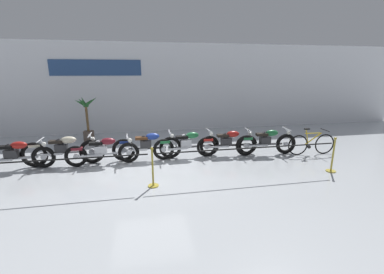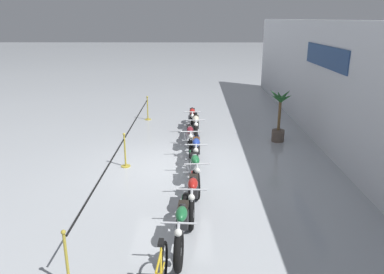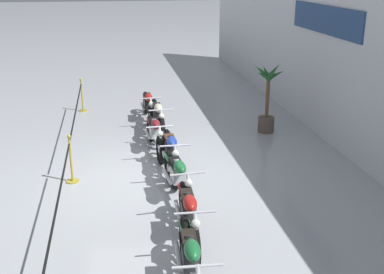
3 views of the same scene
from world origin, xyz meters
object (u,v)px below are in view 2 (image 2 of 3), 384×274
Objects in this scene: stanchion_far_left at (133,129)px; motorcycle_red_0 at (192,118)px; motorcycle_red_5 at (193,193)px; potted_palm_left_of_row at (279,117)px; motorcycle_cream_1 at (196,127)px; stanchion_mid_left at (125,155)px; motorcycle_maroon_2 at (190,137)px; motorcycle_green_6 at (182,225)px; motorcycle_green_4 at (195,169)px; stanchion_mid_right at (68,267)px; motorcycle_blue_3 at (196,151)px.

motorcycle_red_0 is at bearing 141.94° from stanchion_far_left.
motorcycle_red_5 is at bearing 25.75° from stanchion_far_left.
motorcycle_cream_1 is at bearing -93.67° from potted_palm_left_of_row.
motorcycle_cream_1 is 3.40m from stanchion_mid_left.
motorcycle_maroon_2 is 1.92m from stanchion_far_left.
motorcycle_green_6 is 0.21× the size of stanchion_far_left.
potted_palm_left_of_row reaches higher than motorcycle_cream_1.
motorcycle_green_4 is 2.81m from motorcycle_green_6.
motorcycle_green_6 is (8.10, -0.11, 0.01)m from motorcycle_red_0.
motorcycle_red_0 is at bearing 154.06° from stanchion_mid_left.
motorcycle_maroon_2 is at bearing 179.40° from motorcycle_green_6.
motorcycle_red_0 is 9.47m from stanchion_mid_right.
motorcycle_cream_1 is at bearing 179.38° from motorcycle_red_5.
motorcycle_green_4 is 4.49m from stanchion_mid_right.
stanchion_mid_left is at bearing -143.00° from motorcycle_red_5.
motorcycle_green_4 is (1.34, -0.04, -0.01)m from motorcycle_blue_3.
stanchion_mid_left is at bearing -52.32° from motorcycle_maroon_2.
potted_palm_left_of_row is at bearing 146.74° from stanchion_mid_right.
stanchion_far_left is at bearing -124.51° from motorcycle_blue_3.
motorcycle_maroon_2 is (2.55, -0.05, 0.00)m from motorcycle_red_0.
potted_palm_left_of_row is (-1.01, 3.17, 0.46)m from motorcycle_maroon_2.
motorcycle_green_6 is 1.16× the size of potted_palm_left_of_row.
stanchion_mid_right reaches higher than motorcycle_cream_1.
potted_palm_left_of_row reaches higher than stanchion_mid_right.
stanchion_mid_left is (4.02, -1.96, -0.09)m from motorcycle_red_0.
motorcycle_red_0 is 1.03× the size of motorcycle_green_6.
motorcycle_red_0 is 2.18× the size of stanchion_mid_right.
motorcycle_green_4 reaches higher than motorcycle_maroon_2.
stanchion_mid_left is at bearing -63.91° from potted_palm_left_of_row.
motorcycle_green_4 is (5.29, 0.12, 0.02)m from motorcycle_red_0.
motorcycle_red_0 is 1.01× the size of motorcycle_maroon_2.
motorcycle_maroon_2 is 0.97× the size of motorcycle_green_4.
potted_palm_left_of_row reaches higher than motorcycle_maroon_2.
potted_palm_left_of_row is 9.26m from stanchion_mid_right.
stanchion_far_left reaches higher than motorcycle_red_0.
motorcycle_maroon_2 is at bearing -178.09° from motorcycle_red_5.
motorcycle_cream_1 is 3.01m from potted_palm_left_of_row.
stanchion_mid_left is (2.67, -2.10, -0.13)m from motorcycle_cream_1.
stanchion_far_left reaches higher than motorcycle_green_4.
motorcycle_green_6 is 7.32m from potted_palm_left_of_row.
motorcycle_blue_3 is 1.20× the size of potted_palm_left_of_row.
motorcycle_red_0 is 1.00× the size of motorcycle_blue_3.
motorcycle_red_0 is 8.10m from motorcycle_green_6.
potted_palm_left_of_row is at bearing 149.75° from motorcycle_red_5.
motorcycle_green_6 is 5.90m from stanchion_far_left.
motorcycle_cream_1 is at bearing 165.14° from stanchion_mid_right.
motorcycle_red_0 is at bearing -179.28° from motorcycle_red_5.
motorcycle_green_6 reaches higher than motorcycle_maroon_2.
motorcycle_green_4 reaches higher than motorcycle_red_0.
motorcycle_blue_3 is at bearing 91.88° from stanchion_mid_left.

